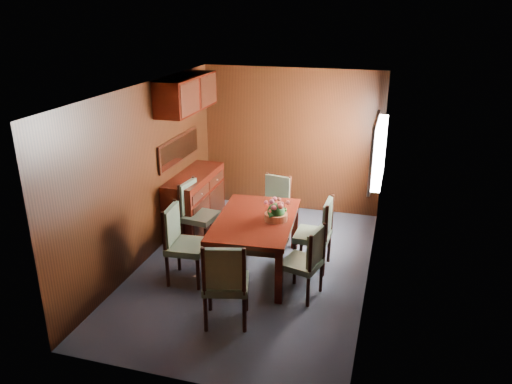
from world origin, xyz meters
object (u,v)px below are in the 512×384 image
(flower_centerpiece, at_px, (276,209))
(chair_right_near, at_px, (307,259))
(dining_table, at_px, (256,226))
(chair_left_near, at_px, (181,239))
(chair_head, at_px, (225,280))
(sideboard, at_px, (195,201))

(flower_centerpiece, bearing_deg, chair_right_near, -43.93)
(dining_table, xyz_separation_m, chair_left_near, (-0.83, -0.51, -0.07))
(chair_left_near, bearing_deg, chair_head, 43.41)
(chair_head, bearing_deg, sideboard, 105.36)
(sideboard, bearing_deg, dining_table, -38.21)
(chair_left_near, relative_size, flower_centerpiece, 3.20)
(chair_right_near, bearing_deg, flower_centerpiece, 60.37)
(chair_left_near, height_order, flower_centerpiece, flower_centerpiece)
(chair_right_near, bearing_deg, dining_table, 73.22)
(sideboard, height_order, chair_left_near, chair_left_near)
(chair_right_near, relative_size, flower_centerpiece, 2.91)
(dining_table, distance_m, chair_head, 1.29)
(chair_head, relative_size, flower_centerpiece, 3.20)
(sideboard, xyz_separation_m, chair_head, (1.32, -2.30, 0.12))
(sideboard, distance_m, chair_right_near, 2.54)
(sideboard, xyz_separation_m, flower_centerpiece, (1.55, -0.99, 0.45))
(dining_table, height_order, chair_right_near, chair_right_near)
(sideboard, distance_m, dining_table, 1.65)
(chair_head, height_order, flower_centerpiece, flower_centerpiece)
(chair_head, xyz_separation_m, flower_centerpiece, (0.23, 1.31, 0.33))
(dining_table, height_order, chair_left_near, chair_left_near)
(chair_right_near, xyz_separation_m, chair_head, (-0.74, -0.82, 0.05))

